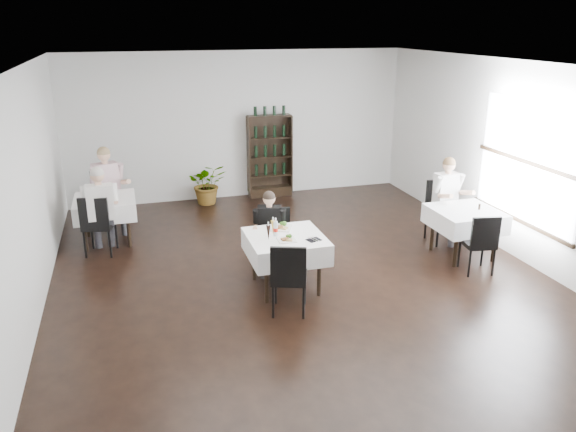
# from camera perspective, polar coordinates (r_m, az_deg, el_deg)

# --- Properties ---
(room_shell) EXTENTS (9.00, 9.00, 9.00)m
(room_shell) POSITION_cam_1_polar(r_m,az_deg,el_deg) (7.49, 1.96, 3.39)
(room_shell) COLOR black
(room_shell) RESTS_ON ground
(window_right) EXTENTS (0.06, 2.30, 1.85)m
(window_right) POSITION_cam_1_polar(r_m,az_deg,el_deg) (9.17, 23.17, 4.78)
(window_right) COLOR white
(window_right) RESTS_ON room_shell
(wine_shelf) EXTENTS (0.90, 0.28, 1.75)m
(wine_shelf) POSITION_cam_1_polar(r_m,az_deg,el_deg) (11.83, -1.86, 6.02)
(wine_shelf) COLOR black
(wine_shelf) RESTS_ON ground
(main_table) EXTENTS (1.03, 1.03, 0.77)m
(main_table) POSITION_cam_1_polar(r_m,az_deg,el_deg) (7.69, -0.24, -3.09)
(main_table) COLOR black
(main_table) RESTS_ON ground
(left_table) EXTENTS (0.98, 0.98, 0.77)m
(left_table) POSITION_cam_1_polar(r_m,az_deg,el_deg) (9.80, -18.07, 0.88)
(left_table) COLOR black
(left_table) RESTS_ON ground
(right_table) EXTENTS (0.98, 0.98, 0.77)m
(right_table) POSITION_cam_1_polar(r_m,az_deg,el_deg) (9.18, 17.52, -0.27)
(right_table) COLOR black
(right_table) RESTS_ON ground
(potted_tree) EXTENTS (0.78, 0.69, 0.84)m
(potted_tree) POSITION_cam_1_polar(r_m,az_deg,el_deg) (11.52, -8.17, 3.28)
(potted_tree) COLOR #22511C
(potted_tree) RESTS_ON ground
(main_chair_far) EXTENTS (0.41, 0.41, 0.87)m
(main_chair_far) POSITION_cam_1_polar(r_m,az_deg,el_deg) (8.49, -0.94, -1.79)
(main_chair_far) COLOR black
(main_chair_far) RESTS_ON ground
(main_chair_near) EXTENTS (0.57, 0.57, 0.97)m
(main_chair_near) POSITION_cam_1_polar(r_m,az_deg,el_deg) (7.03, 0.09, -5.96)
(main_chair_near) COLOR black
(main_chair_near) RESTS_ON ground
(left_chair_far) EXTENTS (0.52, 0.53, 1.02)m
(left_chair_far) POSITION_cam_1_polar(r_m,az_deg,el_deg) (10.58, -17.98, 1.99)
(left_chair_far) COLOR black
(left_chair_far) RESTS_ON ground
(left_chair_near) EXTENTS (0.55, 0.55, 0.99)m
(left_chair_near) POSITION_cam_1_polar(r_m,az_deg,el_deg) (9.29, -18.82, -0.54)
(left_chair_near) COLOR black
(left_chair_near) RESTS_ON ground
(right_chair_far) EXTENTS (0.48, 0.49, 1.03)m
(right_chair_far) POSITION_cam_1_polar(r_m,az_deg,el_deg) (9.77, 15.35, 0.91)
(right_chair_far) COLOR black
(right_chair_far) RESTS_ON ground
(right_chair_near) EXTENTS (0.48, 0.49, 0.92)m
(right_chair_near) POSITION_cam_1_polar(r_m,az_deg,el_deg) (8.62, 18.99, -2.34)
(right_chair_near) COLOR black
(right_chair_near) RESTS_ON ground
(diner_main) EXTENTS (0.51, 0.55, 1.23)m
(diner_main) POSITION_cam_1_polar(r_m,az_deg,el_deg) (8.17, -1.92, -1.04)
(diner_main) COLOR #3B3B42
(diner_main) RESTS_ON ground
(diner_left_far) EXTENTS (0.66, 0.70, 1.52)m
(diner_left_far) POSITION_cam_1_polar(r_m,az_deg,el_deg) (10.20, -17.80, 3.16)
(diner_left_far) COLOR #3B3B42
(diner_left_far) RESTS_ON ground
(diner_left_near) EXTENTS (0.55, 0.55, 1.45)m
(diner_left_near) POSITION_cam_1_polar(r_m,az_deg,el_deg) (9.25, -18.52, 1.20)
(diner_left_near) COLOR #3B3B42
(diner_left_near) RESTS_ON ground
(diner_right_far) EXTENTS (0.58, 0.59, 1.44)m
(diner_right_far) POSITION_cam_1_polar(r_m,az_deg,el_deg) (9.70, 16.05, 2.23)
(diner_right_far) COLOR #3B3B42
(diner_right_far) RESTS_ON ground
(plate_far) EXTENTS (0.38, 0.38, 0.09)m
(plate_far) POSITION_cam_1_polar(r_m,az_deg,el_deg) (7.90, -0.71, -1.16)
(plate_far) COLOR white
(plate_far) RESTS_ON main_table
(plate_near) EXTENTS (0.25, 0.25, 0.07)m
(plate_near) POSITION_cam_1_polar(r_m,az_deg,el_deg) (7.49, -0.10, -2.38)
(plate_near) COLOR white
(plate_near) RESTS_ON main_table
(pilsner_dark) EXTENTS (0.06, 0.06, 0.26)m
(pilsner_dark) POSITION_cam_1_polar(r_m,az_deg,el_deg) (7.47, -2.00, -1.69)
(pilsner_dark) COLOR black
(pilsner_dark) RESTS_ON main_table
(pilsner_lager) EXTENTS (0.06, 0.06, 0.26)m
(pilsner_lager) POSITION_cam_1_polar(r_m,az_deg,el_deg) (7.65, -1.53, -1.19)
(pilsner_lager) COLOR gold
(pilsner_lager) RESTS_ON main_table
(coke_bottle) EXTENTS (0.07, 0.07, 0.26)m
(coke_bottle) POSITION_cam_1_polar(r_m,az_deg,el_deg) (7.62, -1.27, -1.29)
(coke_bottle) COLOR silver
(coke_bottle) RESTS_ON main_table
(napkin_cutlery) EXTENTS (0.21, 0.19, 0.02)m
(napkin_cutlery) POSITION_cam_1_polar(r_m,az_deg,el_deg) (7.51, 2.63, -2.41)
(napkin_cutlery) COLOR black
(napkin_cutlery) RESTS_ON main_table
(pepper_mill) EXTENTS (0.04, 0.04, 0.09)m
(pepper_mill) POSITION_cam_1_polar(r_m,az_deg,el_deg) (9.19, 18.87, 0.90)
(pepper_mill) COLOR black
(pepper_mill) RESTS_ON right_table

